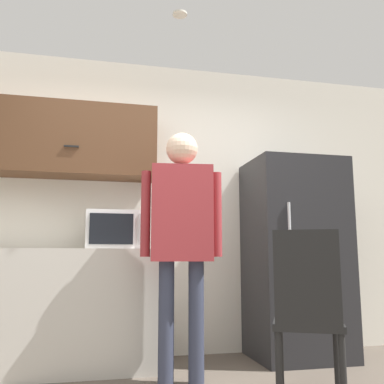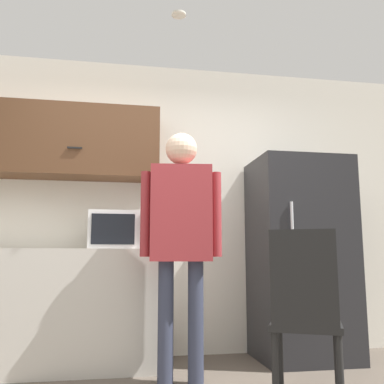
{
  "view_description": "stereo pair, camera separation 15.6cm",
  "coord_description": "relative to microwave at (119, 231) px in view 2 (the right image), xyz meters",
  "views": [
    {
      "loc": [
        -0.51,
        -2.1,
        0.86
      ],
      "look_at": [
        0.19,
        0.99,
        1.35
      ],
      "focal_mm": 40.0,
      "sensor_mm": 36.0,
      "label": 1
    },
    {
      "loc": [
        -0.35,
        -2.13,
        0.86
      ],
      "look_at": [
        0.19,
        0.99,
        1.35
      ],
      "focal_mm": 40.0,
      "sensor_mm": 36.0,
      "label": 2
    }
  ],
  "objects": [
    {
      "name": "back_wall",
      "position": [
        0.35,
        0.38,
        0.27
      ],
      "size": [
        6.0,
        0.06,
        2.7
      ],
      "color": "silver",
      "rests_on": "ground_plane"
    },
    {
      "name": "counter",
      "position": [
        -0.76,
        0.04,
        -0.62
      ],
      "size": [
        2.19,
        0.63,
        0.93
      ],
      "color": "#BCB7AD",
      "rests_on": "ground_plane"
    },
    {
      "name": "upper_cabinets",
      "position": [
        -0.76,
        0.18,
        0.78
      ],
      "size": [
        2.19,
        0.36,
        0.63
      ],
      "color": "#51331E"
    },
    {
      "name": "microwave",
      "position": [
        0.0,
        0.0,
        0.0
      ],
      "size": [
        0.48,
        0.39,
        0.31
      ],
      "color": "white",
      "rests_on": "counter"
    },
    {
      "name": "person",
      "position": [
        0.44,
        -0.52,
        0.01
      ],
      "size": [
        0.58,
        0.27,
        1.78
      ],
      "rotation": [
        0.0,
        0.0,
        -0.12
      ],
      "color": "#33384C",
      "rests_on": "ground_plane"
    },
    {
      "name": "refrigerator",
      "position": [
        1.58,
        0.0,
        -0.22
      ],
      "size": [
        0.8,
        0.71,
        1.73
      ],
      "color": "#232326",
      "rests_on": "ground_plane"
    },
    {
      "name": "chair",
      "position": [
        1.12,
        -1.07,
        -0.53
      ],
      "size": [
        0.56,
        0.56,
        1.03
      ],
      "rotation": [
        0.0,
        0.0,
        2.69
      ],
      "color": "black",
      "rests_on": "ground_plane"
    },
    {
      "name": "ceiling_light",
      "position": [
        0.41,
        -0.61,
        1.6
      ],
      "size": [
        0.11,
        0.11,
        0.01
      ],
      "color": "white"
    }
  ]
}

